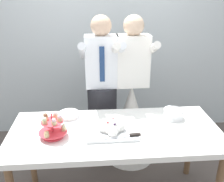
{
  "coord_description": "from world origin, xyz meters",
  "views": [
    {
      "loc": [
        -0.18,
        -1.88,
        1.91
      ],
      "look_at": [
        -0.02,
        0.15,
        1.07
      ],
      "focal_mm": 41.06,
      "sensor_mm": 36.0,
      "label": 1
    }
  ],
  "objects_px": {
    "cupcake_stand": "(53,127)",
    "main_cake_tray": "(111,128)",
    "dessert_table": "(115,137)",
    "plate_stack": "(173,114)",
    "round_cake": "(69,115)",
    "person_bride": "(131,113)",
    "person_groom": "(102,101)"
  },
  "relations": [
    {
      "from": "main_cake_tray",
      "to": "person_bride",
      "type": "distance_m",
      "value": 0.8
    },
    {
      "from": "main_cake_tray",
      "to": "round_cake",
      "type": "distance_m",
      "value": 0.48
    },
    {
      "from": "main_cake_tray",
      "to": "round_cake",
      "type": "relative_size",
      "value": 1.81
    },
    {
      "from": "dessert_table",
      "to": "person_bride",
      "type": "height_order",
      "value": "person_bride"
    },
    {
      "from": "cupcake_stand",
      "to": "plate_stack",
      "type": "bearing_deg",
      "value": 12.46
    },
    {
      "from": "round_cake",
      "to": "person_groom",
      "type": "xyz_separation_m",
      "value": [
        0.33,
        0.42,
        -0.05
      ]
    },
    {
      "from": "main_cake_tray",
      "to": "person_groom",
      "type": "bearing_deg",
      "value": 93.54
    },
    {
      "from": "dessert_table",
      "to": "person_bride",
      "type": "bearing_deg",
      "value": 70.32
    },
    {
      "from": "dessert_table",
      "to": "plate_stack",
      "type": "relative_size",
      "value": 9.93
    },
    {
      "from": "cupcake_stand",
      "to": "person_bride",
      "type": "relative_size",
      "value": 0.14
    },
    {
      "from": "person_groom",
      "to": "dessert_table",
      "type": "bearing_deg",
      "value": -83.13
    },
    {
      "from": "person_groom",
      "to": "cupcake_stand",
      "type": "bearing_deg",
      "value": -120.18
    },
    {
      "from": "cupcake_stand",
      "to": "main_cake_tray",
      "type": "distance_m",
      "value": 0.48
    },
    {
      "from": "round_cake",
      "to": "person_bride",
      "type": "distance_m",
      "value": 0.8
    },
    {
      "from": "person_bride",
      "to": "dessert_table",
      "type": "bearing_deg",
      "value": -109.68
    },
    {
      "from": "plate_stack",
      "to": "round_cake",
      "type": "xyz_separation_m",
      "value": [
        -0.96,
        0.08,
        -0.02
      ]
    },
    {
      "from": "cupcake_stand",
      "to": "plate_stack",
      "type": "xyz_separation_m",
      "value": [
        1.07,
        0.24,
        -0.05
      ]
    },
    {
      "from": "plate_stack",
      "to": "person_groom",
      "type": "relative_size",
      "value": 0.11
    },
    {
      "from": "dessert_table",
      "to": "plate_stack",
      "type": "bearing_deg",
      "value": 17.54
    },
    {
      "from": "plate_stack",
      "to": "person_bride",
      "type": "relative_size",
      "value": 0.11
    },
    {
      "from": "person_bride",
      "to": "round_cake",
      "type": "bearing_deg",
      "value": -147.17
    },
    {
      "from": "cupcake_stand",
      "to": "round_cake",
      "type": "bearing_deg",
      "value": 71.86
    },
    {
      "from": "round_cake",
      "to": "person_bride",
      "type": "relative_size",
      "value": 0.14
    },
    {
      "from": "main_cake_tray",
      "to": "plate_stack",
      "type": "xyz_separation_m",
      "value": [
        0.59,
        0.22,
        0.0
      ]
    },
    {
      "from": "round_cake",
      "to": "plate_stack",
      "type": "bearing_deg",
      "value": -4.68
    },
    {
      "from": "dessert_table",
      "to": "person_bride",
      "type": "xyz_separation_m",
      "value": [
        0.24,
        0.67,
        -0.12
      ]
    },
    {
      "from": "cupcake_stand",
      "to": "main_cake_tray",
      "type": "relative_size",
      "value": 0.53
    },
    {
      "from": "main_cake_tray",
      "to": "person_groom",
      "type": "relative_size",
      "value": 0.26
    },
    {
      "from": "plate_stack",
      "to": "round_cake",
      "type": "height_order",
      "value": "plate_stack"
    },
    {
      "from": "main_cake_tray",
      "to": "person_bride",
      "type": "height_order",
      "value": "person_bride"
    },
    {
      "from": "dessert_table",
      "to": "cupcake_stand",
      "type": "xyz_separation_m",
      "value": [
        -0.51,
        -0.06,
        0.16
      ]
    },
    {
      "from": "dessert_table",
      "to": "cupcake_stand",
      "type": "distance_m",
      "value": 0.54
    }
  ]
}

